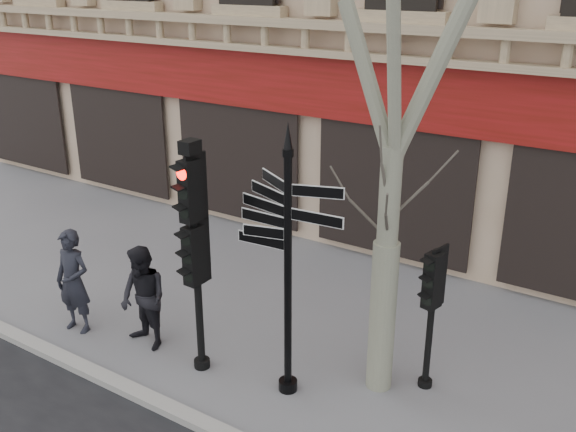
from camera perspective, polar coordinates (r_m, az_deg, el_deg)
name	(u,v)px	position (r m, az deg, el deg)	size (l,w,h in m)	color
ground	(255,374)	(10.25, -2.94, -13.88)	(80.00, 80.00, 0.00)	slate
kerb	(196,421)	(9.35, -8.22, -17.59)	(80.00, 0.25, 0.12)	gray
fingerpost	(288,219)	(8.60, -0.01, -0.30)	(1.86, 1.86, 4.07)	black
traffic_signal_main	(195,231)	(9.39, -8.31, -1.33)	(0.42, 0.31, 3.68)	black
traffic_signal_secondary	(433,295)	(9.41, 12.76, -6.85)	(0.42, 0.34, 2.21)	black
pedestrian_a	(73,281)	(11.52, -18.54, -5.54)	(0.67, 0.44, 1.84)	black
pedestrian_b	(144,298)	(10.73, -12.72, -7.16)	(0.86, 0.67, 1.76)	black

